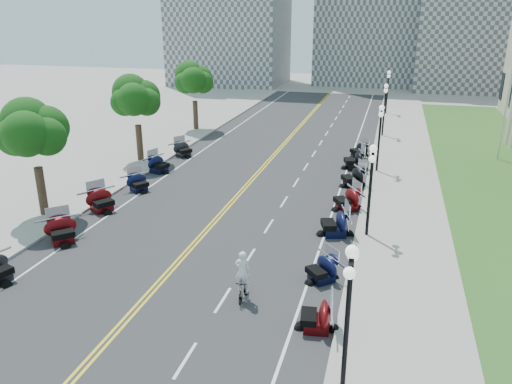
# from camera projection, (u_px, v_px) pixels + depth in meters

# --- Properties ---
(ground) EXTENTS (160.00, 160.00, 0.00)m
(ground) POSITION_uv_depth(u_px,v_px,m) (189.00, 250.00, 25.32)
(ground) COLOR gray
(road) EXTENTS (16.00, 90.00, 0.01)m
(road) POSITION_uv_depth(u_px,v_px,m) (245.00, 188.00, 34.40)
(road) COLOR #333335
(road) RESTS_ON ground
(centerline_yellow_a) EXTENTS (0.12, 90.00, 0.00)m
(centerline_yellow_a) POSITION_uv_depth(u_px,v_px,m) (243.00, 187.00, 34.43)
(centerline_yellow_a) COLOR yellow
(centerline_yellow_a) RESTS_ON road
(centerline_yellow_b) EXTENTS (0.12, 90.00, 0.00)m
(centerline_yellow_b) POSITION_uv_depth(u_px,v_px,m) (247.00, 188.00, 34.37)
(centerline_yellow_b) COLOR yellow
(centerline_yellow_b) RESTS_ON road
(edge_line_north) EXTENTS (0.12, 90.00, 0.00)m
(edge_line_north) POSITION_uv_depth(u_px,v_px,m) (338.00, 196.00, 32.80)
(edge_line_north) COLOR white
(edge_line_north) RESTS_ON road
(edge_line_south) EXTENTS (0.12, 90.00, 0.00)m
(edge_line_south) POSITION_uv_depth(u_px,v_px,m) (160.00, 180.00, 35.99)
(edge_line_south) COLOR white
(edge_line_south) RESTS_ON road
(lane_dash_4) EXTENTS (0.12, 2.00, 0.00)m
(lane_dash_4) POSITION_uv_depth(u_px,v_px,m) (185.00, 360.00, 17.26)
(lane_dash_4) COLOR white
(lane_dash_4) RESTS_ON road
(lane_dash_5) EXTENTS (0.12, 2.00, 0.00)m
(lane_dash_5) POSITION_uv_depth(u_px,v_px,m) (223.00, 300.00, 20.89)
(lane_dash_5) COLOR white
(lane_dash_5) RESTS_ON road
(lane_dash_6) EXTENTS (0.12, 2.00, 0.00)m
(lane_dash_6) POSITION_uv_depth(u_px,v_px,m) (249.00, 257.00, 24.52)
(lane_dash_6) COLOR white
(lane_dash_6) RESTS_ON road
(lane_dash_7) EXTENTS (0.12, 2.00, 0.00)m
(lane_dash_7) POSITION_uv_depth(u_px,v_px,m) (269.00, 226.00, 28.15)
(lane_dash_7) COLOR white
(lane_dash_7) RESTS_ON road
(lane_dash_8) EXTENTS (0.12, 2.00, 0.00)m
(lane_dash_8) POSITION_uv_depth(u_px,v_px,m) (284.00, 202.00, 31.78)
(lane_dash_8) COLOR white
(lane_dash_8) RESTS_ON road
(lane_dash_9) EXTENTS (0.12, 2.00, 0.00)m
(lane_dash_9) POSITION_uv_depth(u_px,v_px,m) (296.00, 182.00, 35.42)
(lane_dash_9) COLOR white
(lane_dash_9) RESTS_ON road
(lane_dash_10) EXTENTS (0.12, 2.00, 0.00)m
(lane_dash_10) POSITION_uv_depth(u_px,v_px,m) (306.00, 167.00, 39.05)
(lane_dash_10) COLOR white
(lane_dash_10) RESTS_ON road
(lane_dash_11) EXTENTS (0.12, 2.00, 0.00)m
(lane_dash_11) POSITION_uv_depth(u_px,v_px,m) (314.00, 154.00, 42.68)
(lane_dash_11) COLOR white
(lane_dash_11) RESTS_ON road
(lane_dash_12) EXTENTS (0.12, 2.00, 0.00)m
(lane_dash_12) POSITION_uv_depth(u_px,v_px,m) (321.00, 143.00, 46.31)
(lane_dash_12) COLOR white
(lane_dash_12) RESTS_ON road
(lane_dash_13) EXTENTS (0.12, 2.00, 0.00)m
(lane_dash_13) POSITION_uv_depth(u_px,v_px,m) (327.00, 133.00, 49.94)
(lane_dash_13) COLOR white
(lane_dash_13) RESTS_ON road
(lane_dash_14) EXTENTS (0.12, 2.00, 0.00)m
(lane_dash_14) POSITION_uv_depth(u_px,v_px,m) (332.00, 125.00, 53.57)
(lane_dash_14) COLOR white
(lane_dash_14) RESTS_ON road
(lane_dash_15) EXTENTS (0.12, 2.00, 0.00)m
(lane_dash_15) POSITION_uv_depth(u_px,v_px,m) (336.00, 118.00, 57.20)
(lane_dash_15) COLOR white
(lane_dash_15) RESTS_ON road
(lane_dash_16) EXTENTS (0.12, 2.00, 0.00)m
(lane_dash_16) POSITION_uv_depth(u_px,v_px,m) (340.00, 112.00, 60.83)
(lane_dash_16) COLOR white
(lane_dash_16) RESTS_ON road
(lane_dash_17) EXTENTS (0.12, 2.00, 0.00)m
(lane_dash_17) POSITION_uv_depth(u_px,v_px,m) (343.00, 106.00, 64.46)
(lane_dash_17) COLOR white
(lane_dash_17) RESTS_ON road
(lane_dash_18) EXTENTS (0.12, 2.00, 0.00)m
(lane_dash_18) POSITION_uv_depth(u_px,v_px,m) (346.00, 101.00, 68.09)
(lane_dash_18) COLOR white
(lane_dash_18) RESTS_ON road
(lane_dash_19) EXTENTS (0.12, 2.00, 0.00)m
(lane_dash_19) POSITION_uv_depth(u_px,v_px,m) (349.00, 97.00, 71.73)
(lane_dash_19) COLOR white
(lane_dash_19) RESTS_ON road
(sidewalk_north) EXTENTS (5.00, 90.00, 0.15)m
(sidewalk_north) POSITION_uv_depth(u_px,v_px,m) (403.00, 201.00, 31.76)
(sidewalk_north) COLOR #9E9991
(sidewalk_north) RESTS_ON ground
(sidewalk_south) EXTENTS (5.00, 90.00, 0.15)m
(sidewalk_south) POSITION_uv_depth(u_px,v_px,m) (109.00, 174.00, 36.99)
(sidewalk_south) COLOR #9E9991
(sidewalk_south) RESTS_ON ground
(lawn) EXTENTS (9.00, 60.00, 0.10)m
(lawn) POSITION_uv_depth(u_px,v_px,m) (499.00, 173.00, 37.28)
(lawn) COLOR #356023
(lawn) RESTS_ON ground
(distant_block_a) EXTENTS (18.00, 14.00, 26.00)m
(distant_block_a) POSITION_uv_depth(u_px,v_px,m) (229.00, 3.00, 81.71)
(distant_block_a) COLOR gray
(distant_block_a) RESTS_ON ground
(distant_block_c) EXTENTS (20.00, 14.00, 22.00)m
(distant_block_c) POSITION_uv_depth(u_px,v_px,m) (488.00, 16.00, 75.13)
(distant_block_c) COLOR gray
(distant_block_c) RESTS_ON ground
(street_lamp_1) EXTENTS (0.50, 1.20, 4.90)m
(street_lamp_1) POSITION_uv_depth(u_px,v_px,m) (347.00, 320.00, 15.04)
(street_lamp_1) COLOR black
(street_lamp_1) RESTS_ON sidewalk_north
(street_lamp_2) EXTENTS (0.50, 1.20, 4.90)m
(street_lamp_2) POSITION_uv_depth(u_px,v_px,m) (370.00, 191.00, 25.93)
(street_lamp_2) COLOR black
(street_lamp_2) RESTS_ON sidewalk_north
(street_lamp_3) EXTENTS (0.50, 1.20, 4.90)m
(street_lamp_3) POSITION_uv_depth(u_px,v_px,m) (379.00, 139.00, 36.83)
(street_lamp_3) COLOR black
(street_lamp_3) RESTS_ON sidewalk_north
(street_lamp_4) EXTENTS (0.50, 1.20, 4.90)m
(street_lamp_4) POSITION_uv_depth(u_px,v_px,m) (384.00, 110.00, 47.72)
(street_lamp_4) COLOR black
(street_lamp_4) RESTS_ON sidewalk_north
(street_lamp_5) EXTENTS (0.50, 1.20, 4.90)m
(street_lamp_5) POSITION_uv_depth(u_px,v_px,m) (387.00, 92.00, 58.61)
(street_lamp_5) COLOR black
(street_lamp_5) RESTS_ON sidewalk_north
(flagpole) EXTENTS (1.10, 0.20, 10.00)m
(flagpole) POSITION_uv_depth(u_px,v_px,m) (507.00, 99.00, 39.12)
(flagpole) COLOR silver
(flagpole) RESTS_ON ground
(tree_2) EXTENTS (4.80, 4.80, 9.20)m
(tree_2) POSITION_uv_depth(u_px,v_px,m) (33.00, 138.00, 28.03)
(tree_2) COLOR #235619
(tree_2) RESTS_ON sidewalk_south
(tree_3) EXTENTS (4.80, 4.80, 9.20)m
(tree_3) POSITION_uv_depth(u_px,v_px,m) (136.00, 103.00, 38.92)
(tree_3) COLOR #235619
(tree_3) RESTS_ON sidewalk_south
(tree_4) EXTENTS (4.80, 4.80, 9.20)m
(tree_4) POSITION_uv_depth(u_px,v_px,m) (194.00, 83.00, 49.82)
(tree_4) COLOR #235619
(tree_4) RESTS_ON sidewalk_south
(motorcycle_n_4) EXTENTS (2.10, 2.10, 1.31)m
(motorcycle_n_4) POSITION_uv_depth(u_px,v_px,m) (317.00, 314.00, 18.76)
(motorcycle_n_4) COLOR #590A0C
(motorcycle_n_4) RESTS_ON road
(motorcycle_n_5) EXTENTS (2.58, 2.58, 1.28)m
(motorcycle_n_5) POSITION_uv_depth(u_px,v_px,m) (322.00, 268.00, 22.20)
(motorcycle_n_5) COLOR black
(motorcycle_n_5) RESTS_ON road
(motorcycle_n_6) EXTENTS (2.73, 2.73, 1.53)m
(motorcycle_n_6) POSITION_uv_depth(u_px,v_px,m) (335.00, 222.00, 26.79)
(motorcycle_n_6) COLOR black
(motorcycle_n_6) RESTS_ON road
(motorcycle_n_7) EXTENTS (2.91, 2.91, 1.49)m
(motorcycle_n_7) POSITION_uv_depth(u_px,v_px,m) (347.00, 198.00, 30.27)
(motorcycle_n_7) COLOR #590A0C
(motorcycle_n_7) RESTS_ON road
(motorcycle_n_8) EXTENTS (2.88, 2.88, 1.49)m
(motorcycle_n_8) POSITION_uv_depth(u_px,v_px,m) (353.00, 176.00, 34.37)
(motorcycle_n_8) COLOR black
(motorcycle_n_8) RESTS_ON road
(motorcycle_n_9) EXTENTS (2.78, 2.78, 1.56)m
(motorcycle_n_9) POSITION_uv_depth(u_px,v_px,m) (354.00, 159.00, 38.32)
(motorcycle_n_9) COLOR black
(motorcycle_n_9) RESTS_ON road
(motorcycle_n_10) EXTENTS (2.67, 2.67, 1.33)m
(motorcycle_n_10) POSITION_uv_depth(u_px,v_px,m) (359.00, 149.00, 41.51)
(motorcycle_n_10) COLOR black
(motorcycle_n_10) RESTS_ON road
(motorcycle_s_5) EXTENTS (2.97, 2.97, 1.47)m
(motorcycle_s_5) POSITION_uv_depth(u_px,v_px,m) (61.00, 229.00, 25.94)
(motorcycle_s_5) COLOR #590A0C
(motorcycle_s_5) RESTS_ON road
(motorcycle_s_6) EXTENTS (2.91, 2.91, 1.47)m
(motorcycle_s_6) POSITION_uv_depth(u_px,v_px,m) (101.00, 200.00, 30.11)
(motorcycle_s_6) COLOR #590A0C
(motorcycle_s_6) RESTS_ON road
(motorcycle_s_7) EXTENTS (2.57, 2.57, 1.29)m
(motorcycle_s_7) POSITION_uv_depth(u_px,v_px,m) (138.00, 182.00, 33.55)
(motorcycle_s_7) COLOR black
(motorcycle_s_7) RESTS_ON road
(motorcycle_s_8) EXTENTS (2.52, 2.52, 1.40)m
(motorcycle_s_8) POSITION_uv_depth(u_px,v_px,m) (159.00, 164.00, 37.47)
(motorcycle_s_8) COLOR black
(motorcycle_s_8) RESTS_ON road
(motorcycle_s_9) EXTENTS (2.68, 2.68, 1.35)m
(motorcycle_s_9) POSITION_uv_depth(u_px,v_px,m) (183.00, 149.00, 41.68)
(motorcycle_s_9) COLOR black
(motorcycle_s_9) RESTS_ON road
(bicycle) EXTENTS (0.58, 1.61, 0.95)m
(bicycle) POSITION_uv_depth(u_px,v_px,m) (243.00, 289.00, 20.86)
(bicycle) COLOR #A51414
(bicycle) RESTS_ON road
(cyclist_rider) EXTENTS (0.68, 0.44, 1.86)m
(cyclist_rider) POSITION_uv_depth(u_px,v_px,m) (243.00, 259.00, 20.39)
(cyclist_rider) COLOR silver
(cyclist_rider) RESTS_ON bicycle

